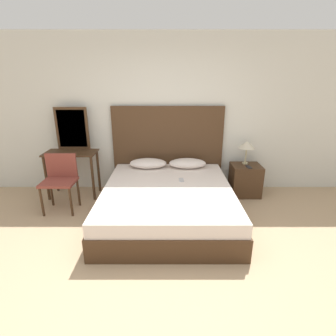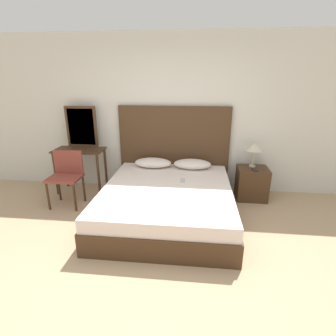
{
  "view_description": "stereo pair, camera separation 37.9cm",
  "coord_description": "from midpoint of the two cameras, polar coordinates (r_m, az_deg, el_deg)",
  "views": [
    {
      "loc": [
        0.12,
        -2.34,
        1.99
      ],
      "look_at": [
        0.12,
        1.25,
        0.74
      ],
      "focal_mm": 28.0,
      "sensor_mm": 36.0,
      "label": 1
    },
    {
      "loc": [
        0.5,
        -2.32,
        1.99
      ],
      "look_at": [
        0.12,
        1.25,
        0.74
      ],
      "focal_mm": 28.0,
      "sensor_mm": 36.0,
      "label": 2
    }
  ],
  "objects": [
    {
      "name": "phone_on_nightstand",
      "position": [
        4.56,
        20.72,
        -0.44
      ],
      "size": [
        0.08,
        0.15,
        0.01
      ],
      "color": "black",
      "rests_on": "nightstand"
    },
    {
      "name": "nightstand",
      "position": [
        4.75,
        19.96,
        -3.18
      ],
      "size": [
        0.5,
        0.43,
        0.55
      ],
      "color": "#422B19",
      "rests_on": "ground_plane"
    },
    {
      "name": "vanity_mirror",
      "position": [
        4.88,
        -16.23,
        8.6
      ],
      "size": [
        0.56,
        0.03,
        0.72
      ],
      "color": "#422B19",
      "rests_on": "vanity_desk"
    },
    {
      "name": "phone_on_bed",
      "position": [
        4.01,
        5.91,
        -2.77
      ],
      "size": [
        0.08,
        0.15,
        0.01
      ],
      "color": "#B7B7BC",
      "rests_on": "bed"
    },
    {
      "name": "wall_back",
      "position": [
        4.69,
        2.34,
        11.35
      ],
      "size": [
        10.0,
        0.06,
        2.7
      ],
      "color": "silver",
      "rests_on": "ground_plane"
    },
    {
      "name": "chair",
      "position": [
        4.43,
        -19.0,
        -1.14
      ],
      "size": [
        0.49,
        0.41,
        0.88
      ],
      "color": "brown",
      "rests_on": "ground_plane"
    },
    {
      "name": "ground_plane",
      "position": [
        3.08,
        -1.17,
        -21.08
      ],
      "size": [
        16.0,
        16.0,
        0.0
      ],
      "primitive_type": "plane",
      "color": "tan"
    },
    {
      "name": "vanity_desk",
      "position": [
        4.82,
        -16.53,
        2.01
      ],
      "size": [
        0.86,
        0.45,
        0.79
      ],
      "color": "#422B19",
      "rests_on": "ground_plane"
    },
    {
      "name": "pillow_right",
      "position": [
        4.54,
        7.7,
        0.82
      ],
      "size": [
        0.64,
        0.34,
        0.16
      ],
      "color": "silver",
      "rests_on": "bed"
    },
    {
      "name": "headboard",
      "position": [
        4.72,
        3.58,
        4.09
      ],
      "size": [
        1.96,
        0.05,
        1.52
      ],
      "color": "#422B19",
      "rests_on": "ground_plane"
    },
    {
      "name": "table_lamp",
      "position": [
        4.64,
        20.52,
        4.18
      ],
      "size": [
        0.28,
        0.28,
        0.4
      ],
      "color": "tan",
      "rests_on": "nightstand"
    },
    {
      "name": "pillow_left",
      "position": [
        4.57,
        -0.91,
        1.12
      ],
      "size": [
        0.64,
        0.34,
        0.16
      ],
      "color": "silver",
      "rests_on": "bed"
    },
    {
      "name": "bed",
      "position": [
        3.89,
        2.65,
        -7.5
      ],
      "size": [
        1.87,
        2.12,
        0.49
      ],
      "color": "#422B19",
      "rests_on": "ground_plane"
    }
  ]
}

